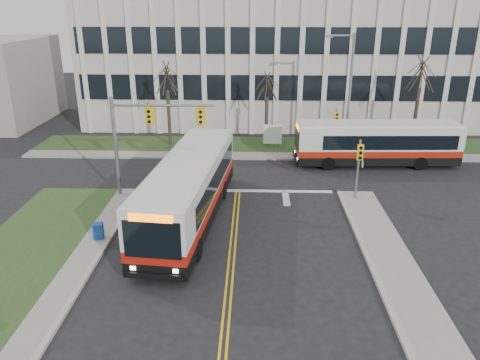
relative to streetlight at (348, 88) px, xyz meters
name	(u,v)px	position (x,y,z in m)	size (l,w,h in m)	color
ground	(232,256)	(-8.03, -16.20, -5.19)	(120.00, 120.00, 0.00)	black
sidewalk_west	(42,319)	(-15.03, -21.20, -5.12)	(1.20, 26.00, 0.14)	#9E9B93
sidewalk_east	(427,327)	(-0.53, -21.20, -5.12)	(2.00, 26.00, 0.14)	#9E9B93
sidewalk_cross	(305,156)	(-3.03, -1.00, -5.12)	(44.00, 1.60, 0.14)	#9E9B93
building_lawn	(302,146)	(-3.03, 1.80, -5.13)	(44.00, 5.00, 0.12)	#30481E
office_building	(294,57)	(-3.03, 13.80, 0.81)	(40.00, 16.00, 12.00)	beige
mast_arm_signal	(142,130)	(-13.65, -9.04, -0.94)	(6.11, 0.38, 6.20)	slate
signal_pole_near	(359,161)	(-0.83, -9.30, -2.69)	(0.34, 0.39, 3.80)	slate
signal_pole_far	(336,126)	(-0.83, -0.80, -2.69)	(0.34, 0.39, 3.80)	slate
streetlight	(348,88)	(0.00, 0.00, 0.00)	(2.15, 0.25, 9.20)	slate
directory_sign	(273,135)	(-5.53, 1.30, -4.02)	(1.50, 0.12, 2.00)	slate
tree_left	(167,79)	(-14.03, 1.80, 0.32)	(1.80, 1.80, 7.70)	#42352B
tree_mid	(267,87)	(-6.03, 2.00, -0.31)	(1.80, 1.80, 6.82)	#42352B
tree_right	(421,75)	(5.97, 1.80, 0.71)	(1.80, 1.80, 8.25)	#42352B
bus_main	(189,191)	(-10.50, -12.34, -3.46)	(2.82, 13.02, 3.47)	silver
bus_cross	(377,144)	(1.93, -2.56, -3.64)	(2.53, 11.67, 3.11)	silver
newspaper_box_blue	(98,232)	(-14.83, -14.84, -4.72)	(0.50, 0.45, 0.95)	#164399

